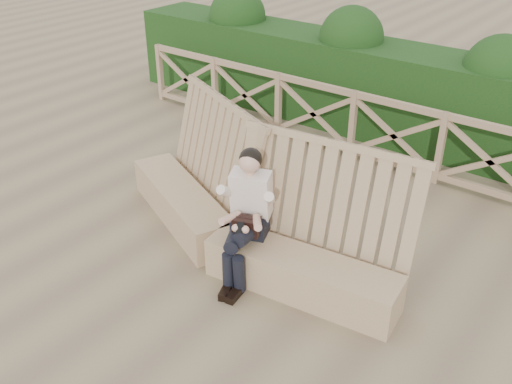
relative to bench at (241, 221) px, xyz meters
The scene contains 5 objects.
ground 0.75m from the bench, 42.40° to the right, with size 60.00×60.00×0.00m, color brown.
bench is the anchor object (origin of this frame).
woman 0.58m from the bench, 41.79° to the right, with size 0.59×0.97×1.50m.
guardrail 3.11m from the bench, 81.29° to the left, with size 10.10×0.09×1.10m.
hedge 4.31m from the bench, 83.71° to the left, with size 12.00×1.20×1.50m, color black.
Camera 1 is at (3.15, -3.97, 4.04)m, focal length 40.00 mm.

